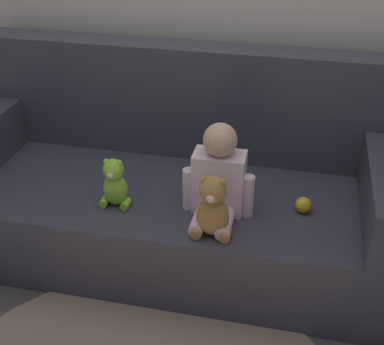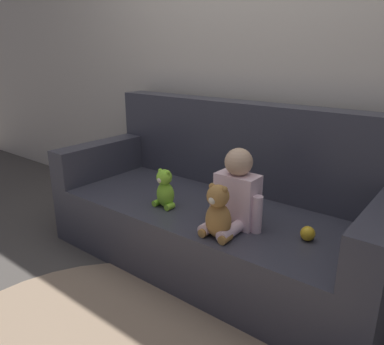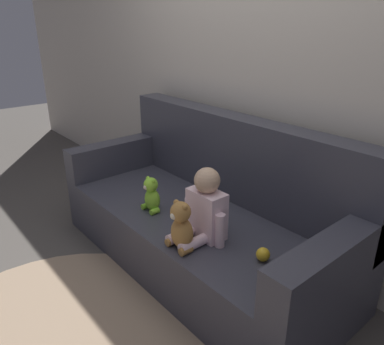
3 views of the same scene
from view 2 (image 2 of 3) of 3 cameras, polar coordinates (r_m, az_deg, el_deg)
ground_plane at (r=2.46m, az=3.03°, el=-13.15°), size 12.00×12.00×0.00m
wall_back at (r=2.56m, az=10.79°, el=18.31°), size 8.00×0.05×2.60m
couch at (r=2.37m, az=4.22°, el=-5.71°), size 2.08×0.89×0.97m
person_baby at (r=1.96m, az=6.70°, el=-3.35°), size 0.31×0.30×0.42m
teddy_bear_brown at (r=1.84m, az=3.97°, el=-6.21°), size 0.16×0.13×0.28m
plush_toy_side at (r=2.20m, az=-4.16°, el=-2.59°), size 0.14×0.11×0.23m
toy_ball at (r=1.93m, az=17.22°, el=-8.87°), size 0.07×0.07×0.07m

